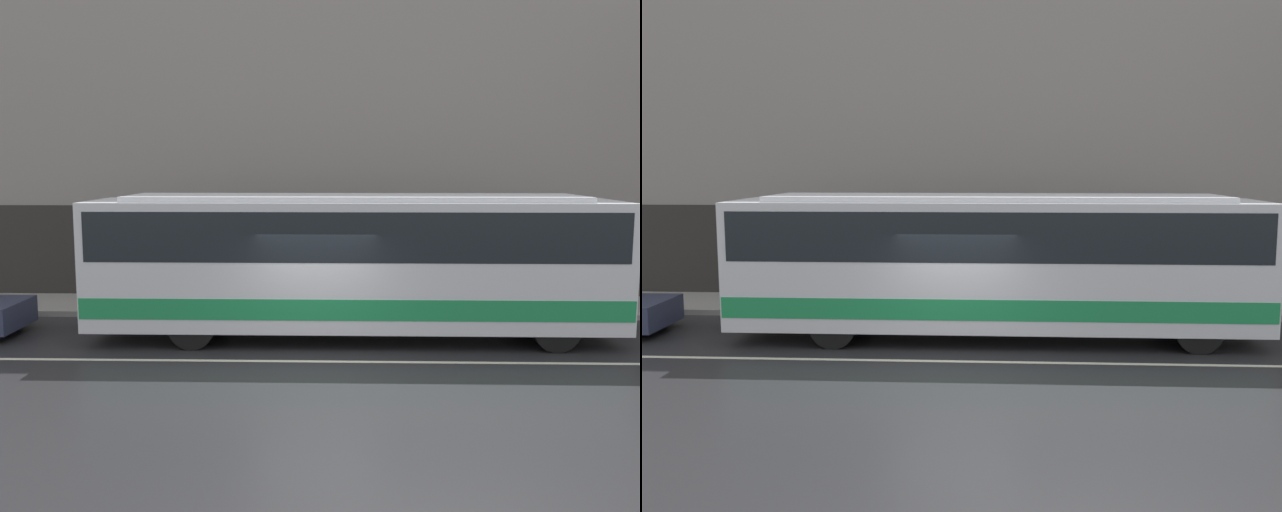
% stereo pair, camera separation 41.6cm
% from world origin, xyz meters
% --- Properties ---
extents(ground_plane, '(60.00, 60.00, 0.00)m').
position_xyz_m(ground_plane, '(0.00, 0.00, 0.00)').
color(ground_plane, '#262628').
extents(sidewalk, '(60.00, 2.59, 0.15)m').
position_xyz_m(sidewalk, '(0.00, 5.29, 0.07)').
color(sidewalk, gray).
rests_on(sidewalk, ground_plane).
extents(building_facade, '(60.00, 0.35, 10.98)m').
position_xyz_m(building_facade, '(0.00, 6.73, 5.29)').
color(building_facade, gray).
rests_on(building_facade, ground_plane).
extents(lane_stripe, '(54.00, 0.14, 0.01)m').
position_xyz_m(lane_stripe, '(0.00, 0.00, 0.00)').
color(lane_stripe, beige).
rests_on(lane_stripe, ground_plane).
extents(transit_bus, '(11.76, 2.52, 3.26)m').
position_xyz_m(transit_bus, '(0.81, 1.99, 1.84)').
color(transit_bus, silver).
rests_on(transit_bus, ground_plane).
extents(pedestrian_waiting, '(0.36, 0.36, 1.68)m').
position_xyz_m(pedestrian_waiting, '(-3.11, 4.75, 0.93)').
color(pedestrian_waiting, '#1E5933').
rests_on(pedestrian_waiting, sidewalk).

